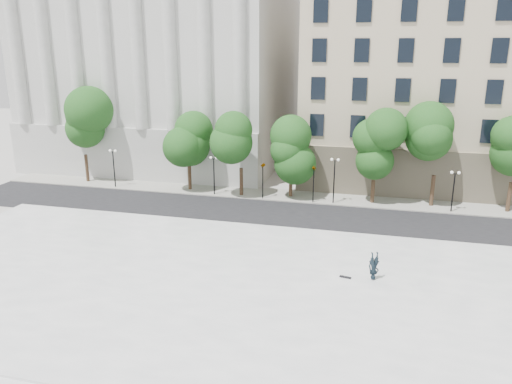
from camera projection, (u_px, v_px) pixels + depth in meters
The scene contains 12 objects.
ground at pixel (185, 311), 28.77m from camera, with size 160.00×160.00×0.00m, color #A8A59E.
plaza at pixel (203, 285), 31.50m from camera, with size 44.00×22.00×0.45m, color white.
street at pixel (259, 213), 45.51m from camera, with size 60.00×8.00×0.02m, color black.
far_sidewalk at pixel (273, 195), 51.08m from camera, with size 60.00×4.00×0.12m, color #98968C.
building_west at pixel (170, 60), 65.01m from camera, with size 31.50×27.65×25.60m.
building_east at pixel (472, 78), 57.14m from camera, with size 36.00×26.15×23.00m.
traffic_light_west at pixel (263, 163), 48.62m from camera, with size 0.80×1.93×4.26m.
traffic_light_east at pixel (314, 167), 47.47m from camera, with size 0.96×1.70×4.18m.
person_lying at pixel (373, 276), 31.65m from camera, with size 0.67×0.44×1.83m, color black.
skateboard at pixel (345, 277), 31.94m from camera, with size 0.74×0.19×0.08m, color black.
street_trees at pixel (277, 144), 49.26m from camera, with size 47.61×5.03×8.08m.
lamp_posts at pixel (270, 171), 48.98m from camera, with size 35.01×0.28×4.52m.
Camera 1 is at (10.26, -23.87, 14.74)m, focal length 35.00 mm.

